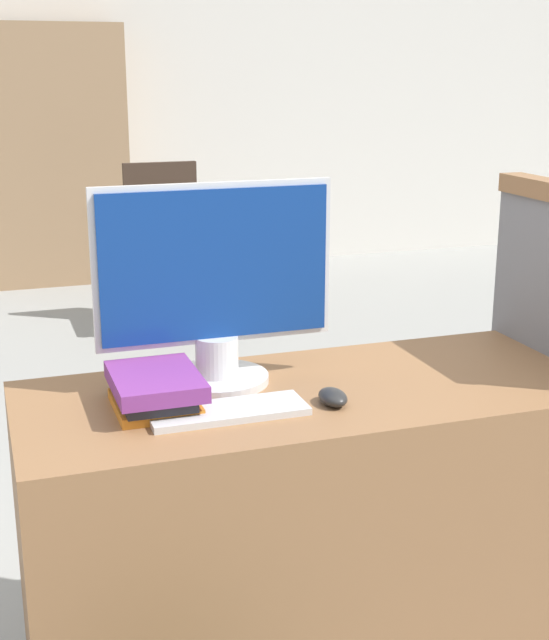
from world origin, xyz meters
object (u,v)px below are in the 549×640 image
at_px(monitor, 215,288).
at_px(far_chair, 166,237).
at_px(mouse, 333,397).
at_px(book_stack, 155,390).
at_px(keyboard, 228,411).

height_order(monitor, far_chair, monitor).
height_order(mouse, book_stack, book_stack).
relative_size(mouse, far_chair, 0.10).
distance_m(book_stack, far_chair, 3.36).
xyz_separation_m(monitor, mouse, (0.21, -0.23, -0.22)).
bearing_deg(far_chair, keyboard, -83.94).
bearing_deg(book_stack, far_chair, 77.78).
xyz_separation_m(monitor, keyboard, (-0.03, -0.21, -0.23)).
height_order(keyboard, book_stack, book_stack).
bearing_deg(monitor, mouse, -47.43).
xyz_separation_m(keyboard, mouse, (0.25, -0.02, 0.01)).
bearing_deg(keyboard, book_stack, 147.50).
bearing_deg(keyboard, monitor, 81.07).
height_order(monitor, keyboard, monitor).
relative_size(book_stack, far_chair, 0.27).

